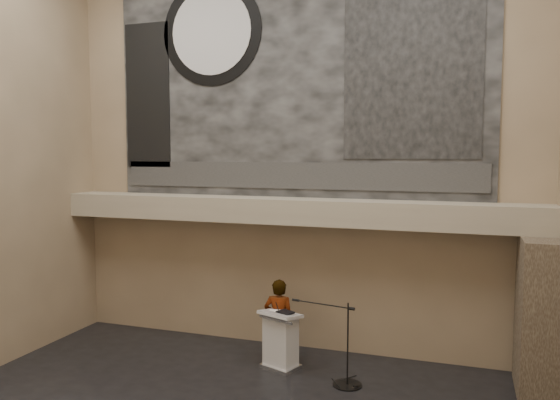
% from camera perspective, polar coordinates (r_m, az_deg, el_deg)
% --- Properties ---
extents(wall_back, '(10.00, 0.02, 8.50)m').
position_cam_1_polar(wall_back, '(11.39, 1.31, 5.60)').
color(wall_back, '#7E6A50').
rests_on(wall_back, floor).
extents(soffit, '(10.00, 0.80, 0.50)m').
position_cam_1_polar(soffit, '(11.07, 0.67, -1.12)').
color(soffit, gray).
rests_on(soffit, wall_back).
extents(sprinkler_left, '(0.04, 0.04, 0.06)m').
position_cam_1_polar(sprinkler_left, '(11.66, -6.90, -2.23)').
color(sprinkler_left, '#B2893D').
rests_on(sprinkler_left, soffit).
extents(sprinkler_right, '(0.04, 0.04, 0.06)m').
position_cam_1_polar(sprinkler_right, '(10.62, 10.38, -2.98)').
color(sprinkler_right, '#B2893D').
rests_on(sprinkler_right, soffit).
extents(banner, '(8.00, 0.05, 5.00)m').
position_cam_1_polar(banner, '(11.47, 1.28, 12.87)').
color(banner, black).
rests_on(banner, wall_back).
extents(banner_text_strip, '(7.76, 0.02, 0.55)m').
position_cam_1_polar(banner_text_strip, '(11.33, 1.20, 2.57)').
color(banner_text_strip, '#2C2C2C').
rests_on(banner_text_strip, banner).
extents(banner_clock_rim, '(2.30, 0.02, 2.30)m').
position_cam_1_polar(banner_clock_rim, '(12.27, -7.18, 17.06)').
color(banner_clock_rim, black).
rests_on(banner_clock_rim, banner).
extents(banner_clock_face, '(1.84, 0.02, 1.84)m').
position_cam_1_polar(banner_clock_face, '(12.25, -7.23, 17.08)').
color(banner_clock_face, silver).
rests_on(banner_clock_face, banner).
extents(banner_building_print, '(2.60, 0.02, 3.60)m').
position_cam_1_polar(banner_building_print, '(10.96, 13.61, 13.62)').
color(banner_building_print, black).
rests_on(banner_building_print, banner).
extents(banner_brick_print, '(1.10, 0.02, 3.20)m').
position_cam_1_polar(banner_brick_print, '(12.84, -13.66, 10.54)').
color(banner_brick_print, black).
rests_on(banner_brick_print, banner).
extents(stone_pier, '(0.60, 1.40, 2.70)m').
position_cam_1_polar(stone_pier, '(10.46, 25.26, -10.91)').
color(stone_pier, '#433629').
rests_on(stone_pier, floor).
extents(lectern, '(0.88, 0.75, 1.14)m').
position_cam_1_polar(lectern, '(10.75, 0.06, -14.45)').
color(lectern, silver).
rests_on(lectern, floor).
extents(binder, '(0.36, 0.33, 0.04)m').
position_cam_1_polar(binder, '(10.51, 0.56, -11.66)').
color(binder, black).
rests_on(binder, lectern).
extents(papers, '(0.28, 0.36, 0.00)m').
position_cam_1_polar(papers, '(10.59, -0.60, -11.61)').
color(papers, white).
rests_on(papers, lectern).
extents(speaker_person, '(0.63, 0.44, 1.66)m').
position_cam_1_polar(speaker_person, '(10.98, -0.11, -12.50)').
color(speaker_person, silver).
rests_on(speaker_person, floor).
extents(mic_stand, '(1.34, 0.52, 1.50)m').
position_cam_1_polar(mic_stand, '(10.23, 6.86, -17.55)').
color(mic_stand, black).
rests_on(mic_stand, floor).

